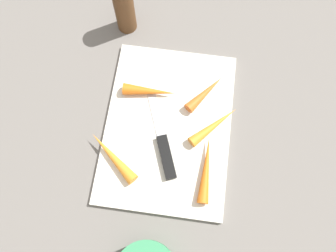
{
  "coord_description": "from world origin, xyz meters",
  "views": [
    {
      "loc": [
        -0.22,
        -0.03,
        0.68
      ],
      "look_at": [
        0.0,
        0.0,
        0.01
      ],
      "focal_mm": 36.28,
      "sensor_mm": 36.0,
      "label": 1
    }
  ],
  "objects_px": {
    "carrot_longest": "(206,169)",
    "cutting_board": "(168,127)",
    "carrot_short": "(149,91)",
    "carrot_long": "(113,157)",
    "carrot_shortest": "(205,93)",
    "knife": "(165,151)",
    "pepper_grinder": "(124,9)",
    "carrot_medium": "(214,126)"
  },
  "relations": [
    {
      "from": "cutting_board",
      "to": "pepper_grinder",
      "type": "bearing_deg",
      "value": 28.44
    },
    {
      "from": "carrot_medium",
      "to": "carrot_long",
      "type": "bearing_deg",
      "value": 160.45
    },
    {
      "from": "carrot_shortest",
      "to": "carrot_long",
      "type": "relative_size",
      "value": 0.82
    },
    {
      "from": "cutting_board",
      "to": "carrot_longest",
      "type": "distance_m",
      "value": 0.12
    },
    {
      "from": "carrot_short",
      "to": "carrot_medium",
      "type": "bearing_deg",
      "value": -24.29
    },
    {
      "from": "knife",
      "to": "pepper_grinder",
      "type": "bearing_deg",
      "value": 2.99
    },
    {
      "from": "cutting_board",
      "to": "pepper_grinder",
      "type": "height_order",
      "value": "pepper_grinder"
    },
    {
      "from": "carrot_shortest",
      "to": "cutting_board",
      "type": "bearing_deg",
      "value": 177.2
    },
    {
      "from": "carrot_long",
      "to": "pepper_grinder",
      "type": "distance_m",
      "value": 0.33
    },
    {
      "from": "carrot_shortest",
      "to": "carrot_short",
      "type": "distance_m",
      "value": 0.12
    },
    {
      "from": "knife",
      "to": "carrot_medium",
      "type": "bearing_deg",
      "value": -75.85
    },
    {
      "from": "cutting_board",
      "to": "carrot_shortest",
      "type": "distance_m",
      "value": 0.11
    },
    {
      "from": "cutting_board",
      "to": "carrot_medium",
      "type": "bearing_deg",
      "value": -84.04
    },
    {
      "from": "carrot_longest",
      "to": "carrot_short",
      "type": "relative_size",
      "value": 1.19
    },
    {
      "from": "carrot_longest",
      "to": "carrot_long",
      "type": "xyz_separation_m",
      "value": [
        -0.0,
        0.19,
        0.0
      ]
    },
    {
      "from": "carrot_short",
      "to": "pepper_grinder",
      "type": "xyz_separation_m",
      "value": [
        0.17,
        0.08,
        0.04
      ]
    },
    {
      "from": "cutting_board",
      "to": "carrot_shortest",
      "type": "relative_size",
      "value": 3.43
    },
    {
      "from": "cutting_board",
      "to": "carrot_medium",
      "type": "xyz_separation_m",
      "value": [
        0.01,
        -0.09,
        0.02
      ]
    },
    {
      "from": "knife",
      "to": "carrot_shortest",
      "type": "distance_m",
      "value": 0.15
    },
    {
      "from": "carrot_medium",
      "to": "pepper_grinder",
      "type": "xyz_separation_m",
      "value": [
        0.23,
        0.22,
        0.04
      ]
    },
    {
      "from": "carrot_shortest",
      "to": "carrot_short",
      "type": "height_order",
      "value": "carrot_short"
    },
    {
      "from": "carrot_shortest",
      "to": "pepper_grinder",
      "type": "relative_size",
      "value": 0.82
    },
    {
      "from": "cutting_board",
      "to": "knife",
      "type": "distance_m",
      "value": 0.06
    },
    {
      "from": "carrot_longest",
      "to": "carrot_short",
      "type": "xyz_separation_m",
      "value": [
        0.15,
        0.14,
        0.0
      ]
    },
    {
      "from": "cutting_board",
      "to": "carrot_shortest",
      "type": "height_order",
      "value": "carrot_shortest"
    },
    {
      "from": "cutting_board",
      "to": "knife",
      "type": "height_order",
      "value": "knife"
    },
    {
      "from": "knife",
      "to": "carrot_longest",
      "type": "height_order",
      "value": "carrot_longest"
    },
    {
      "from": "pepper_grinder",
      "to": "carrot_shortest",
      "type": "bearing_deg",
      "value": -128.5
    },
    {
      "from": "knife",
      "to": "carrot_long",
      "type": "relative_size",
      "value": 1.51
    },
    {
      "from": "carrot_long",
      "to": "carrot_longest",
      "type": "bearing_deg",
      "value": -140.15
    },
    {
      "from": "carrot_longest",
      "to": "carrot_medium",
      "type": "height_order",
      "value": "same"
    },
    {
      "from": "carrot_short",
      "to": "carrot_longest",
      "type": "bearing_deg",
      "value": -50.02
    },
    {
      "from": "carrot_longest",
      "to": "cutting_board",
      "type": "bearing_deg",
      "value": 46.62
    },
    {
      "from": "knife",
      "to": "carrot_short",
      "type": "distance_m",
      "value": 0.13
    },
    {
      "from": "carrot_shortest",
      "to": "carrot_longest",
      "type": "xyz_separation_m",
      "value": [
        -0.16,
        -0.02,
        -0.0
      ]
    },
    {
      "from": "knife",
      "to": "pepper_grinder",
      "type": "relative_size",
      "value": 1.52
    },
    {
      "from": "cutting_board",
      "to": "carrot_shortest",
      "type": "xyz_separation_m",
      "value": [
        0.08,
        -0.07,
        0.02
      ]
    },
    {
      "from": "knife",
      "to": "pepper_grinder",
      "type": "distance_m",
      "value": 0.32
    },
    {
      "from": "carrot_longest",
      "to": "knife",
      "type": "bearing_deg",
      "value": 72.59
    },
    {
      "from": "carrot_longest",
      "to": "carrot_short",
      "type": "bearing_deg",
      "value": 42.24
    },
    {
      "from": "knife",
      "to": "carrot_longest",
      "type": "relative_size",
      "value": 1.45
    },
    {
      "from": "knife",
      "to": "cutting_board",
      "type": "bearing_deg",
      "value": -19.72
    }
  ]
}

